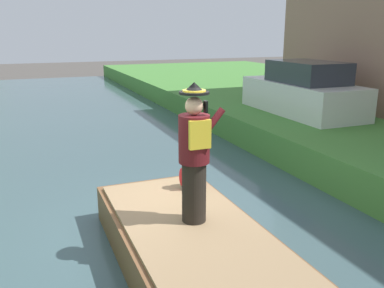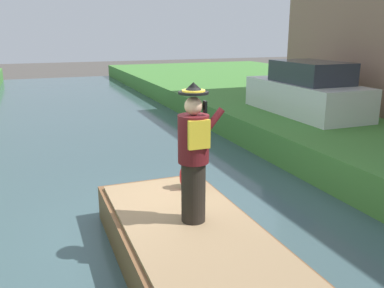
{
  "view_description": "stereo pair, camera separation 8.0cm",
  "coord_description": "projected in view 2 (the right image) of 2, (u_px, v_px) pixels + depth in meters",
  "views": [
    {
      "loc": [
        -1.85,
        -5.59,
        3.16
      ],
      "look_at": [
        0.28,
        -0.34,
        1.61
      ],
      "focal_mm": 38.62,
      "sensor_mm": 36.0,
      "label": 1
    },
    {
      "loc": [
        -1.77,
        -5.62,
        3.16
      ],
      "look_at": [
        0.28,
        -0.34,
        1.61
      ],
      "focal_mm": 38.62,
      "sensor_mm": 36.0,
      "label": 2
    }
  ],
  "objects": [
    {
      "name": "parked_car_white",
      "position": [
        306.0,
        92.0,
        11.89
      ],
      "size": [
        1.72,
        4.01,
        1.5
      ],
      "color": "white",
      "rests_on": "grass_bank_far"
    },
    {
      "name": "ground_plane",
      "position": [
        167.0,
        239.0,
        6.51
      ],
      "size": [
        80.0,
        80.0,
        0.0
      ],
      "primitive_type": "plane",
      "color": "#4C4742"
    },
    {
      "name": "person_pirate",
      "position": [
        194.0,
        154.0,
        5.29
      ],
      "size": [
        0.61,
        0.42,
        1.85
      ],
      "rotation": [
        0.0,
        0.0,
        -0.02
      ],
      "color": "black",
      "rests_on": "boat"
    },
    {
      "name": "canal_water",
      "position": [
        167.0,
        236.0,
        6.5
      ],
      "size": [
        6.85,
        48.0,
        0.1
      ],
      "primitive_type": "cube",
      "color": "#3D565B",
      "rests_on": "ground"
    },
    {
      "name": "parrot_plush",
      "position": [
        191.0,
        174.0,
        6.62
      ],
      "size": [
        0.36,
        0.35,
        0.57
      ],
      "color": "green",
      "rests_on": "boat"
    },
    {
      "name": "boat",
      "position": [
        194.0,
        251.0,
        5.37
      ],
      "size": [
        1.81,
        4.2,
        0.61
      ],
      "color": "brown",
      "rests_on": "canal_water"
    }
  ]
}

